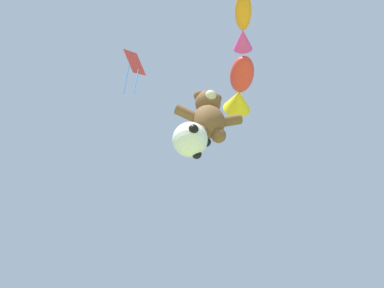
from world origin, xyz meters
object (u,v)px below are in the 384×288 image
object	(u,v)px
soccer_ball_kite	(191,140)
teddy_bear_kite	(209,115)
fish_kite_tangerine	(243,26)
fish_kite_crimson	(240,88)
diamond_kite	(135,64)

from	to	relation	value
soccer_ball_kite	teddy_bear_kite	bearing A→B (deg)	19.02
fish_kite_tangerine	soccer_ball_kite	bearing A→B (deg)	131.51
fish_kite_crimson	fish_kite_tangerine	distance (m)	2.36
teddy_bear_kite	fish_kite_tangerine	world-z (taller)	fish_kite_tangerine
teddy_bear_kite	fish_kite_crimson	distance (m)	2.70
diamond_kite	soccer_ball_kite	bearing A→B (deg)	-27.15
soccer_ball_kite	diamond_kite	distance (m)	5.75
teddy_bear_kite	diamond_kite	world-z (taller)	diamond_kite
fish_kite_tangerine	diamond_kite	bearing A→B (deg)	142.32
fish_kite_crimson	diamond_kite	bearing A→B (deg)	171.37
fish_kite_crimson	diamond_kite	distance (m)	4.46
soccer_ball_kite	fish_kite_tangerine	size ratio (longest dim) A/B	0.53
soccer_ball_kite	diamond_kite	size ratio (longest dim) A/B	0.42
soccer_ball_kite	fish_kite_tangerine	xyz separation A→B (m)	(1.56, -1.76, 4.48)
teddy_bear_kite	fish_kite_crimson	world-z (taller)	fish_kite_crimson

